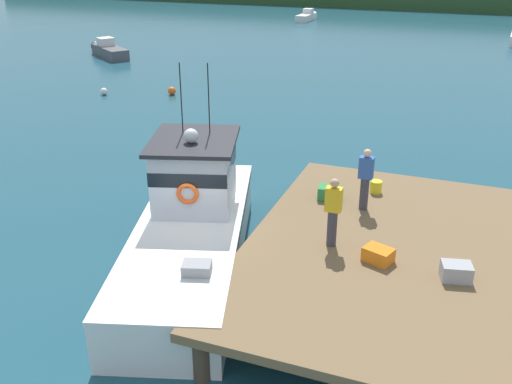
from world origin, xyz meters
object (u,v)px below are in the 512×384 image
(moored_boat_far_left, at_px, (307,16))
(crate_stack_mid_dock, at_px, (378,255))
(bait_bucket, at_px, (376,187))
(moored_boat_far_right, at_px, (108,50))
(main_fishing_boat, at_px, (193,221))
(deckhand_by_the_boat, at_px, (365,178))
(deckhand_further_back, at_px, (333,211))
(mooring_buoy_channel_marker, at_px, (104,91))
(crate_single_far, at_px, (456,272))
(crate_single_by_cleat, at_px, (330,193))
(mooring_buoy_spare_mooring, at_px, (172,91))

(moored_boat_far_left, bearing_deg, crate_stack_mid_dock, -72.16)
(bait_bucket, distance_m, moored_boat_far_right, 29.47)
(crate_stack_mid_dock, xyz_separation_m, moored_boat_far_left, (-15.02, 46.68, -0.98))
(main_fishing_boat, xyz_separation_m, deckhand_by_the_boat, (3.97, 1.87, 1.05))
(crate_stack_mid_dock, height_order, deckhand_further_back, deckhand_further_back)
(crate_stack_mid_dock, xyz_separation_m, mooring_buoy_channel_marker, (-16.73, 14.01, -1.17))
(crate_single_far, bearing_deg, crate_single_by_cleat, 138.94)
(crate_stack_mid_dock, height_order, deckhand_by_the_boat, deckhand_by_the_boat)
(moored_boat_far_left, distance_m, mooring_buoy_spare_mooring, 31.40)
(main_fishing_boat, relative_size, deckhand_by_the_boat, 6.07)
(deckhand_further_back, xyz_separation_m, mooring_buoy_spare_mooring, (-12.27, 14.97, -1.85))
(crate_single_by_cleat, distance_m, deckhand_further_back, 2.62)
(main_fishing_boat, distance_m, deckhand_further_back, 3.82)
(deckhand_by_the_boat, xyz_separation_m, mooring_buoy_channel_marker, (-15.92, 11.51, -1.87))
(deckhand_by_the_boat, bearing_deg, deckhand_further_back, -98.22)
(bait_bucket, bearing_deg, moored_boat_far_right, 138.30)
(moored_boat_far_right, relative_size, mooring_buoy_channel_marker, 12.30)
(bait_bucket, relative_size, deckhand_by_the_boat, 0.21)
(deckhand_by_the_boat, bearing_deg, moored_boat_far_right, 136.51)
(deckhand_by_the_boat, xyz_separation_m, mooring_buoy_spare_mooring, (-12.58, 12.82, -1.85))
(bait_bucket, xyz_separation_m, mooring_buoy_channel_marker, (-16.04, 10.36, -1.18))
(deckhand_further_back, xyz_separation_m, mooring_buoy_channel_marker, (-15.61, 13.66, -1.87))
(crate_single_far, distance_m, deckhand_by_the_boat, 3.65)
(mooring_buoy_spare_mooring, bearing_deg, deckhand_further_back, -50.65)
(crate_stack_mid_dock, relative_size, deckhand_further_back, 0.37)
(main_fishing_boat, height_order, deckhand_further_back, main_fishing_boat)
(main_fishing_boat, height_order, bait_bucket, main_fishing_boat)
(crate_single_by_cleat, relative_size, bait_bucket, 1.76)
(crate_single_by_cleat, relative_size, moored_boat_far_left, 0.14)
(crate_stack_mid_dock, bearing_deg, mooring_buoy_spare_mooring, 131.16)
(crate_single_far, relative_size, mooring_buoy_channel_marker, 1.62)
(crate_single_by_cleat, relative_size, mooring_buoy_spare_mooring, 1.42)
(crate_single_by_cleat, distance_m, crate_stack_mid_dock, 3.31)
(bait_bucket, bearing_deg, deckhand_further_back, -97.51)
(crate_single_by_cleat, bearing_deg, bait_bucket, 38.30)
(crate_single_by_cleat, height_order, crate_stack_mid_dock, crate_single_by_cleat)
(deckhand_further_back, distance_m, moored_boat_far_right, 31.49)
(main_fishing_boat, height_order, mooring_buoy_spare_mooring, main_fishing_boat)
(crate_single_by_cleat, distance_m, deckhand_by_the_boat, 1.22)
(main_fishing_boat, bearing_deg, mooring_buoy_spare_mooring, 120.39)
(crate_stack_mid_dock, bearing_deg, moored_boat_far_left, 107.84)
(main_fishing_boat, distance_m, moored_boat_far_left, 47.18)
(moored_boat_far_right, distance_m, mooring_buoy_channel_marker, 10.99)
(deckhand_by_the_boat, distance_m, moored_boat_far_right, 30.19)
(moored_boat_far_right, bearing_deg, crate_single_by_cleat, -44.37)
(moored_boat_far_right, height_order, mooring_buoy_channel_marker, moored_boat_far_right)
(mooring_buoy_channel_marker, distance_m, mooring_buoy_spare_mooring, 3.58)
(main_fishing_boat, relative_size, mooring_buoy_spare_mooring, 23.50)
(main_fishing_boat, height_order, mooring_buoy_channel_marker, main_fishing_boat)
(deckhand_further_back, bearing_deg, moored_boat_far_left, 106.70)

